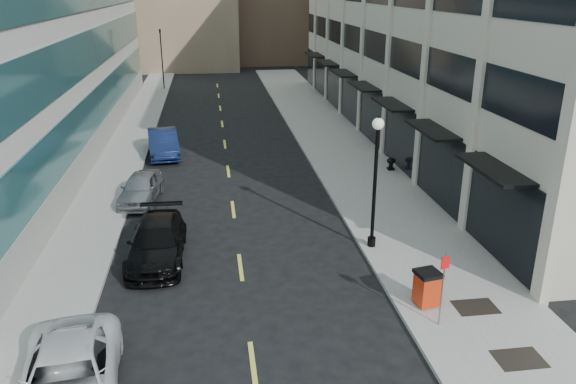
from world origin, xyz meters
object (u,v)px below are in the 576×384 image
object	(u,v)px
car_white_van	(68,380)
car_black_pickup	(157,242)
lamppost	(376,172)
traffic_signal	(160,33)
trash_bin	(427,287)
car_silver_sedan	(141,188)
car_blue_sedan	(163,143)
urn_planter	(391,162)
sign_post	(444,279)

from	to	relation	value
car_white_van	car_black_pickup	size ratio (longest dim) A/B	1.04
car_white_van	lamppost	distance (m)	13.14
traffic_signal	trash_bin	world-z (taller)	traffic_signal
traffic_signal	lamppost	xyz separation A→B (m)	(10.95, -39.15, -2.35)
car_silver_sedan	trash_bin	world-z (taller)	car_silver_sedan
car_blue_sedan	car_silver_sedan	bearing A→B (deg)	-101.30
car_black_pickup	car_blue_sedan	distance (m)	14.65
traffic_signal	lamppost	size ratio (longest dim) A/B	1.27
car_blue_sedan	lamppost	distance (m)	17.80
trash_bin	urn_planter	world-z (taller)	trash_bin
trash_bin	urn_planter	bearing A→B (deg)	66.15
sign_post	urn_planter	bearing A→B (deg)	64.54
car_blue_sedan	urn_planter	size ratio (longest dim) A/B	7.11
trash_bin	urn_planter	distance (m)	14.75
traffic_signal	car_blue_sedan	xyz separation A→B (m)	(1.57, -24.24, -4.88)
car_white_van	trash_bin	bearing A→B (deg)	9.76
traffic_signal	urn_planter	distance (m)	33.39
car_silver_sedan	lamppost	world-z (taller)	lamppost
sign_post	urn_planter	size ratio (longest dim) A/B	3.62
sign_post	car_silver_sedan	bearing A→B (deg)	116.28
car_black_pickup	lamppost	distance (m)	9.04
car_silver_sedan	trash_bin	distance (m)	15.60
car_white_van	sign_post	size ratio (longest dim) A/B	2.11
traffic_signal	urn_planter	bearing A→B (deg)	-63.20
car_silver_sedan	car_black_pickup	bearing A→B (deg)	-71.16
car_silver_sedan	trash_bin	bearing A→B (deg)	-39.99
trash_bin	sign_post	size ratio (longest dim) A/B	0.48
car_white_van	lamppost	world-z (taller)	lamppost
lamppost	sign_post	bearing A→B (deg)	-84.82
car_black_pickup	car_silver_sedan	xyz separation A→B (m)	(-1.30, 6.61, -0.04)
lamppost	car_white_van	bearing A→B (deg)	-142.75
car_silver_sedan	lamppost	xyz separation A→B (m)	(9.95, -6.89, 2.65)
urn_planter	lamppost	bearing A→B (deg)	-112.03
car_silver_sedan	car_blue_sedan	size ratio (longest dim) A/B	0.83
car_blue_sedan	sign_post	xyz separation A→B (m)	(9.92, -20.77, 0.96)
traffic_signal	urn_planter	size ratio (longest dim) A/B	9.80
traffic_signal	car_silver_sedan	distance (m)	32.67
car_white_van	lamppost	xyz separation A→B (m)	(10.25, 7.80, 2.61)
lamppost	urn_planter	bearing A→B (deg)	67.97
car_black_pickup	car_white_van	bearing A→B (deg)	-99.93
sign_post	traffic_signal	bearing A→B (deg)	91.16
car_blue_sedan	trash_bin	distance (m)	21.94
car_black_pickup	car_blue_sedan	world-z (taller)	car_blue_sedan
car_blue_sedan	urn_planter	world-z (taller)	car_blue_sedan
trash_bin	urn_planter	size ratio (longest dim) A/B	1.75
traffic_signal	car_white_van	xyz separation A→B (m)	(0.70, -46.95, -4.96)
traffic_signal	trash_bin	distance (m)	45.56
traffic_signal	trash_bin	bearing A→B (deg)	-75.30
car_silver_sedan	sign_post	size ratio (longest dim) A/B	1.63
urn_planter	car_white_van	bearing A→B (deg)	-129.02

